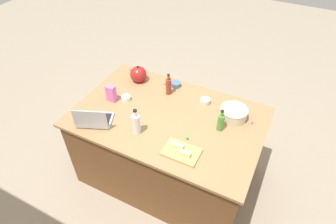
{
  "coord_description": "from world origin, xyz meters",
  "views": [
    {
      "loc": [
        -0.89,
        1.77,
        2.73
      ],
      "look_at": [
        0.0,
        0.0,
        0.95
      ],
      "focal_mm": 30.36,
      "sensor_mm": 36.0,
      "label": 1
    }
  ],
  "objects": [
    {
      "name": "ground_plane",
      "position": [
        0.0,
        0.0,
        0.0
      ],
      "size": [
        12.0,
        12.0,
        0.0
      ],
      "primitive_type": "plane",
      "color": "gray"
    },
    {
      "name": "ramekin_small",
      "position": [
        -0.24,
        -0.34,
        0.92
      ],
      "size": [
        0.1,
        0.1,
        0.05
      ],
      "primitive_type": "cylinder",
      "color": "beige",
      "rests_on": "island_counter"
    },
    {
      "name": "candy_1",
      "position": [
        -0.59,
        -0.49,
        0.91
      ],
      "size": [
        0.02,
        0.02,
        0.02
      ],
      "primitive_type": "sphere",
      "color": "#CC3399",
      "rests_on": "island_counter"
    },
    {
      "name": "candy_6",
      "position": [
        0.17,
        -0.46,
        0.91
      ],
      "size": [
        0.02,
        0.02,
        0.02
      ],
      "primitive_type": "sphere",
      "color": "orange",
      "rests_on": "island_counter"
    },
    {
      "name": "mixing_bowl_large",
      "position": [
        -0.56,
        -0.25,
        0.96
      ],
      "size": [
        0.26,
        0.26,
        0.11
      ],
      "color": "beige",
      "rests_on": "island_counter"
    },
    {
      "name": "candy_2",
      "position": [
        0.11,
        -0.45,
        0.91
      ],
      "size": [
        0.02,
        0.02,
        0.02
      ],
      "primitive_type": "sphere",
      "color": "green",
      "rests_on": "island_counter"
    },
    {
      "name": "kettle",
      "position": [
        0.55,
        -0.37,
        0.98
      ],
      "size": [
        0.21,
        0.18,
        0.2
      ],
      "color": "maroon",
      "rests_on": "island_counter"
    },
    {
      "name": "candy_3",
      "position": [
        0.25,
        -0.43,
        0.91
      ],
      "size": [
        0.02,
        0.02,
        0.02
      ],
      "primitive_type": "sphere",
      "color": "red",
      "rests_on": "island_counter"
    },
    {
      "name": "ramekin_wide",
      "position": [
        0.14,
        -0.46,
        0.93
      ],
      "size": [
        0.1,
        0.1,
        0.05
      ],
      "primitive_type": "cylinder",
      "color": "slate",
      "rests_on": "island_counter"
    },
    {
      "name": "bottle_olive",
      "position": [
        -0.49,
        -0.05,
        0.99
      ],
      "size": [
        0.06,
        0.06,
        0.22
      ],
      "color": "#4C8C38",
      "rests_on": "island_counter"
    },
    {
      "name": "candy_4",
      "position": [
        -0.74,
        -0.26,
        0.91
      ],
      "size": [
        0.02,
        0.02,
        0.02
      ],
      "primitive_type": "sphere",
      "color": "#CC3399",
      "rests_on": "island_counter"
    },
    {
      "name": "laptop",
      "position": [
        0.56,
        0.4,
        0.95
      ],
      "size": [
        0.37,
        0.33,
        0.22
      ],
      "color": "#B7B7BC",
      "rests_on": "island_counter"
    },
    {
      "name": "island_counter",
      "position": [
        0.0,
        0.0,
        0.45
      ],
      "size": [
        1.78,
        1.16,
        0.9
      ],
      "color": "brown",
      "rests_on": "ground"
    },
    {
      "name": "candy_5",
      "position": [
        -0.29,
        0.19,
        0.91
      ],
      "size": [
        0.02,
        0.02,
        0.02
      ],
      "primitive_type": "sphere",
      "color": "green",
      "rests_on": "island_counter"
    },
    {
      "name": "cutting_board",
      "position": [
        -0.3,
        0.35,
        0.91
      ],
      "size": [
        0.3,
        0.21,
        0.02
      ],
      "primitive_type": "cube",
      "color": "tan",
      "rests_on": "island_counter"
    },
    {
      "name": "butter_stick_right",
      "position": [
        -0.34,
        0.37,
        0.94
      ],
      "size": [
        0.11,
        0.04,
        0.04
      ],
      "primitive_type": "cube",
      "rotation": [
        0.0,
        0.0,
        -0.07
      ],
      "color": "#F4E58C",
      "rests_on": "cutting_board"
    },
    {
      "name": "bottle_vinegar",
      "position": [
        0.15,
        0.31,
        1.01
      ],
      "size": [
        0.07,
        0.07,
        0.26
      ],
      "color": "white",
      "rests_on": "island_counter"
    },
    {
      "name": "candy_bag",
      "position": [
        0.61,
        0.04,
        0.99
      ],
      "size": [
        0.09,
        0.06,
        0.17
      ],
      "primitive_type": "cube",
      "color": "pink",
      "rests_on": "island_counter"
    },
    {
      "name": "bottle_soy",
      "position": [
        0.15,
        -0.31,
        1.0
      ],
      "size": [
        0.06,
        0.06,
        0.24
      ],
      "color": "maroon",
      "rests_on": "island_counter"
    },
    {
      "name": "butter_stick_left",
      "position": [
        -0.25,
        0.33,
        0.94
      ],
      "size": [
        0.11,
        0.04,
        0.04
      ],
      "primitive_type": "cube",
      "rotation": [
        0.0,
        0.0,
        0.08
      ],
      "color": "#F4E58C",
      "rests_on": "cutting_board"
    },
    {
      "name": "ramekin_medium",
      "position": [
        0.49,
        -0.02,
        0.92
      ],
      "size": [
        0.09,
        0.09,
        0.05
      ],
      "primitive_type": "cylinder",
      "color": "white",
      "rests_on": "island_counter"
    }
  ]
}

